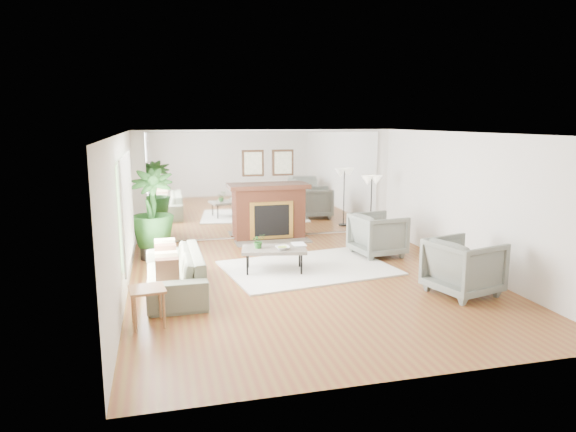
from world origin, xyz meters
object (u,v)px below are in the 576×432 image
object	(u,v)px
potted_ficus	(152,212)
floor_lamp	(372,185)
side_table	(147,294)
fireplace	(270,211)
armchair_back	(378,235)
coffee_table	(274,250)
sofa	(174,272)
armchair_front	(464,267)

from	to	relation	value
potted_ficus	floor_lamp	distance (m)	4.82
potted_ficus	floor_lamp	world-z (taller)	potted_ficus
side_table	fireplace	bearing A→B (deg)	59.90
armchair_back	side_table	xyz separation A→B (m)	(-4.46, -2.61, 0.00)
coffee_table	armchair_back	bearing A→B (deg)	15.66
armchair_back	potted_ficus	bearing A→B (deg)	70.98
sofa	armchair_front	bearing A→B (deg)	73.49
fireplace	coffee_table	size ratio (longest dim) A/B	1.64
armchair_front	floor_lamp	world-z (taller)	floor_lamp
fireplace	floor_lamp	world-z (taller)	fireplace
side_table	coffee_table	bearing A→B (deg)	42.22
sofa	potted_ficus	world-z (taller)	potted_ficus
armchair_front	potted_ficus	distance (m)	5.85
armchair_back	coffee_table	bearing A→B (deg)	97.91
coffee_table	armchair_front	xyz separation A→B (m)	(2.63, -1.86, 0.03)
side_table	potted_ficus	bearing A→B (deg)	89.18
coffee_table	armchair_back	xyz separation A→B (m)	(2.29, 0.64, 0.01)
fireplace	coffee_table	bearing A→B (deg)	-100.54
sofa	armchair_front	distance (m)	4.58
fireplace	potted_ficus	size ratio (longest dim) A/B	1.15
potted_ficus	armchair_front	bearing A→B (deg)	-35.48
sofa	armchair_back	xyz separation A→B (m)	(4.07, 1.26, 0.11)
potted_ficus	armchair_back	bearing A→B (deg)	-11.27
coffee_table	side_table	xyz separation A→B (m)	(-2.17, -1.96, 0.02)
coffee_table	sofa	bearing A→B (deg)	-160.77
sofa	armchair_front	size ratio (longest dim) A/B	2.27
fireplace	sofa	world-z (taller)	fireplace
side_table	armchair_back	bearing A→B (deg)	30.32
fireplace	armchair_front	world-z (taller)	fireplace
fireplace	armchair_front	xyz separation A→B (m)	(2.15, -4.47, -0.21)
armchair_front	side_table	bearing A→B (deg)	76.44
coffee_table	potted_ficus	distance (m)	2.66
armchair_back	armchair_front	world-z (taller)	armchair_front
fireplace	floor_lamp	size ratio (longest dim) A/B	1.37
armchair_back	side_table	bearing A→B (deg)	112.57
fireplace	coffee_table	xyz separation A→B (m)	(-0.48, -2.61, -0.24)
armchair_back	side_table	size ratio (longest dim) A/B	1.83
armchair_front	coffee_table	bearing A→B (deg)	39.97
coffee_table	floor_lamp	distance (m)	3.40
sofa	armchair_back	bearing A→B (deg)	106.48
fireplace	potted_ficus	bearing A→B (deg)	-157.34
fireplace	armchair_front	distance (m)	4.97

